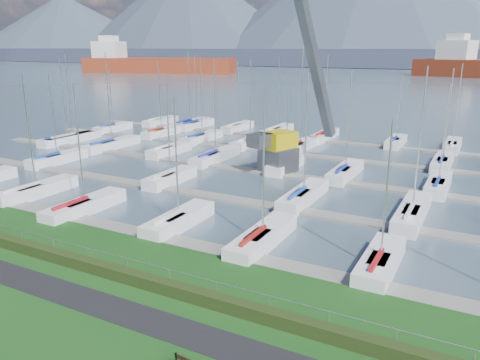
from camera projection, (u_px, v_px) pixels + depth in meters
The scene contains 9 objects.
path at pixel (104, 306), 24.11m from camera, with size 160.00×2.00×0.04m, color black.
water at pixel (458, 73), 247.83m from camera, with size 800.00×540.00×0.20m, color #485B6A.
hedge at pixel (137, 279), 26.23m from camera, with size 80.00×0.70×0.70m, color #243212.
fence at pixel (141, 262), 26.34m from camera, with size 0.04×0.04×80.00m, color #979A9F.
foothill at pixel (467, 58), 305.60m from camera, with size 900.00×80.00×12.00m, color #3A4155.
docks at pixel (303, 177), 48.83m from camera, with size 90.00×41.60×0.25m.
crane at pixel (287, 120), 50.24m from camera, with size 5.85×13.49×22.35m.
cargo_ship_west at pixel (152, 65), 249.68m from camera, with size 82.39×39.52×21.50m.
sailboat_fleet at pixel (287, 116), 52.68m from camera, with size 74.50×49.60×13.70m.
Camera 1 is at (16.22, -18.65, 12.85)m, focal length 35.00 mm.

